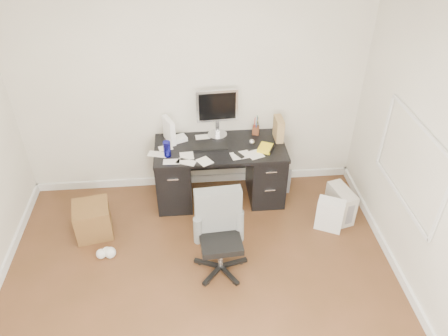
# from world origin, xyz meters

# --- Properties ---
(ground) EXTENTS (4.00, 4.00, 0.00)m
(ground) POSITION_xyz_m (0.00, 0.00, 0.00)
(ground) COLOR #4A2F18
(ground) RESTS_ON ground
(room_shell) EXTENTS (4.02, 4.02, 2.71)m
(room_shell) POSITION_xyz_m (0.03, 0.03, 1.66)
(room_shell) COLOR beige
(room_shell) RESTS_ON ground
(desk) EXTENTS (1.50, 0.70, 0.75)m
(desk) POSITION_xyz_m (0.30, 1.65, 0.40)
(desk) COLOR black
(desk) RESTS_ON ground
(loose_papers) EXTENTS (1.10, 0.60, 0.00)m
(loose_papers) POSITION_xyz_m (0.10, 1.60, 0.75)
(loose_papers) COLOR white
(loose_papers) RESTS_ON desk
(lcd_monitor) EXTENTS (0.49, 0.30, 0.60)m
(lcd_monitor) POSITION_xyz_m (0.29, 1.90, 1.05)
(lcd_monitor) COLOR silver
(lcd_monitor) RESTS_ON desk
(keyboard) EXTENTS (0.40, 0.15, 0.02)m
(keyboard) POSITION_xyz_m (0.19, 1.64, 0.76)
(keyboard) COLOR black
(keyboard) RESTS_ON desk
(computer_mouse) EXTENTS (0.08, 0.08, 0.07)m
(computer_mouse) POSITION_xyz_m (0.67, 1.66, 0.78)
(computer_mouse) COLOR silver
(computer_mouse) RESTS_ON desk
(travel_mug) EXTENTS (0.10, 0.10, 0.18)m
(travel_mug) POSITION_xyz_m (-0.29, 1.52, 0.84)
(travel_mug) COLOR navy
(travel_mug) RESTS_ON desk
(white_binder) EXTENTS (0.20, 0.28, 0.29)m
(white_binder) POSITION_xyz_m (-0.27, 1.82, 0.90)
(white_binder) COLOR white
(white_binder) RESTS_ON desk
(magazine_file) EXTENTS (0.12, 0.23, 0.27)m
(magazine_file) POSITION_xyz_m (0.99, 1.76, 0.88)
(magazine_file) COLOR #A67C50
(magazine_file) RESTS_ON desk
(pen_cup) EXTENTS (0.12, 0.12, 0.23)m
(pen_cup) POSITION_xyz_m (0.75, 1.89, 0.87)
(pen_cup) COLOR #572C19
(pen_cup) RESTS_ON desk
(yellow_book) EXTENTS (0.22, 0.24, 0.03)m
(yellow_book) POSITION_xyz_m (0.81, 1.55, 0.77)
(yellow_book) COLOR yellow
(yellow_book) RESTS_ON desk
(paper_remote) EXTENTS (0.25, 0.21, 0.02)m
(paper_remote) POSITION_xyz_m (0.51, 1.46, 0.76)
(paper_remote) COLOR white
(paper_remote) RESTS_ON desk
(office_chair) EXTENTS (0.56, 0.56, 0.92)m
(office_chair) POSITION_xyz_m (0.21, 0.50, 0.46)
(office_chair) COLOR #585B58
(office_chair) RESTS_ON ground
(pc_tower) EXTENTS (0.27, 0.43, 0.40)m
(pc_tower) POSITION_xyz_m (1.65, 1.18, 0.20)
(pc_tower) COLOR #AAA599
(pc_tower) RESTS_ON ground
(shopping_bag) EXTENTS (0.35, 0.32, 0.40)m
(shopping_bag) POSITION_xyz_m (1.48, 1.00, 0.20)
(shopping_bag) COLOR white
(shopping_bag) RESTS_ON ground
(wicker_basket) EXTENTS (0.45, 0.45, 0.38)m
(wicker_basket) POSITION_xyz_m (-1.15, 1.16, 0.19)
(wicker_basket) COLOR #4F2C17
(wicker_basket) RESTS_ON ground
(desk_printer) EXTENTS (0.37, 0.34, 0.18)m
(desk_printer) POSITION_xyz_m (1.06, 1.82, 0.09)
(desk_printer) COLOR slate
(desk_printer) RESTS_ON ground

